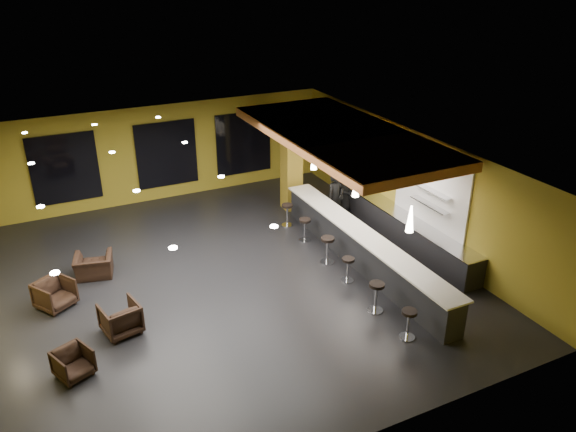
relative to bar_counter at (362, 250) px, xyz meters
name	(u,v)px	position (x,y,z in m)	size (l,w,h in m)	color
floor	(232,279)	(-3.65, 1.00, -0.55)	(12.00, 13.00, 0.10)	black
ceiling	(226,158)	(-3.65, 1.00, 3.05)	(12.00, 13.00, 0.10)	black
wall_back	(166,152)	(-3.65, 7.55, 1.25)	(12.00, 0.10, 3.50)	olive
wall_front	(363,368)	(-3.65, -5.55, 1.25)	(12.00, 0.10, 3.50)	olive
wall_right	(412,185)	(2.40, 1.00, 1.25)	(0.10, 13.00, 3.50)	olive
wood_soffit	(341,135)	(0.35, 2.00, 2.86)	(3.60, 8.00, 0.28)	#B06433
window_left	(65,169)	(-7.15, 7.44, 1.20)	(2.20, 0.06, 2.40)	black
window_center	(167,154)	(-3.65, 7.44, 1.20)	(2.20, 0.06, 2.40)	black
window_right	(244,143)	(-0.65, 7.44, 1.20)	(2.20, 0.06, 2.40)	black
tile_backsplash	(431,189)	(2.31, 0.00, 1.50)	(0.06, 3.20, 2.40)	white
bar_counter	(362,250)	(0.00, 0.00, 0.00)	(0.60, 8.00, 1.00)	black
bar_top	(363,234)	(0.00, 0.00, 0.52)	(0.78, 8.10, 0.05)	silver
prep_counter	(407,232)	(2.00, 0.50, -0.07)	(0.70, 6.00, 0.86)	black
prep_top	(409,219)	(2.00, 0.50, 0.39)	(0.72, 6.00, 0.03)	silver
wall_shelf_lower	(430,205)	(2.17, -0.20, 1.10)	(0.30, 1.50, 0.03)	silver
wall_shelf_upper	(432,190)	(2.17, -0.20, 1.55)	(0.30, 1.50, 0.03)	silver
column	(292,162)	(0.00, 4.60, 1.25)	(0.60, 0.60, 3.50)	olive
pendant_0	(410,219)	(0.00, -2.00, 1.85)	(0.20, 0.20, 0.70)	white
pendant_1	(356,185)	(0.00, 0.50, 1.85)	(0.20, 0.20, 0.70)	white
pendant_2	(314,159)	(0.00, 3.00, 1.85)	(0.20, 0.20, 0.70)	white
staff_a	(335,199)	(0.72, 2.79, 0.41)	(0.67, 0.44, 1.83)	black
staff_b	(340,197)	(1.04, 3.01, 0.33)	(0.81, 0.63, 1.67)	black
staff_c	(344,189)	(1.49, 3.47, 0.37)	(0.85, 0.55, 1.74)	black
armchair_a	(73,363)	(-8.14, -1.31, -0.17)	(0.70, 0.72, 0.66)	black
armchair_b	(121,318)	(-6.92, -0.19, -0.11)	(0.84, 0.86, 0.79)	black
armchair_c	(55,294)	(-8.23, 1.63, -0.12)	(0.82, 0.84, 0.77)	black
armchair_d	(94,266)	(-7.09, 2.78, -0.17)	(1.01, 0.89, 0.66)	black
bar_stool_0	(409,320)	(-0.89, -3.38, -0.01)	(0.39, 0.39, 0.76)	silver
bar_stool_1	(376,293)	(-0.95, -2.13, 0.02)	(0.41, 0.41, 0.82)	silver
bar_stool_2	(348,266)	(-0.81, -0.56, -0.04)	(0.36, 0.36, 0.71)	silver
bar_stool_3	(327,247)	(-0.82, 0.58, 0.02)	(0.41, 0.41, 0.82)	silver
bar_stool_4	(305,227)	(-0.76, 2.12, -0.02)	(0.38, 0.38, 0.75)	silver
bar_stool_5	(287,212)	(-0.78, 3.34, -0.01)	(0.39, 0.39, 0.77)	silver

